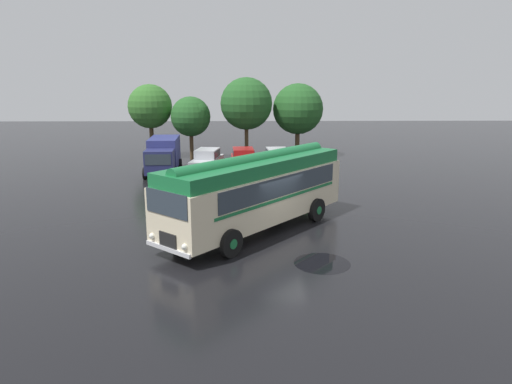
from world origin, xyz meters
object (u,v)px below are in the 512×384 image
object	(u,v)px
car_near_left	(207,160)
car_mid_right	(278,160)
vintage_bus	(256,189)
box_van	(163,154)
car_mid_left	(243,159)

from	to	relation	value
car_near_left	car_mid_right	xyz separation A→B (m)	(5.22, 0.18, 0.00)
vintage_bus	box_van	size ratio (longest dim) A/B	1.57
car_mid_left	box_van	xyz separation A→B (m)	(-5.78, -0.81, 0.52)
vintage_bus	car_mid_left	distance (m)	14.28
car_near_left	car_mid_right	world-z (taller)	same
car_mid_left	car_mid_right	xyz separation A→B (m)	(2.56, -0.16, 0.00)
car_near_left	car_mid_left	xyz separation A→B (m)	(2.67, 0.34, 0.00)
vintage_bus	car_mid_right	world-z (taller)	vintage_bus
vintage_bus	car_mid_right	distance (m)	14.22
car_mid_right	box_van	xyz separation A→B (m)	(-8.33, -0.64, 0.52)
car_mid_right	car_near_left	bearing A→B (deg)	-178.07
vintage_bus	car_near_left	xyz separation A→B (m)	(-3.38, 13.88, -1.05)
vintage_bus	car_mid_left	bearing A→B (deg)	92.86
vintage_bus	car_near_left	distance (m)	14.33
car_mid_left	car_mid_right	size ratio (longest dim) A/B	0.99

